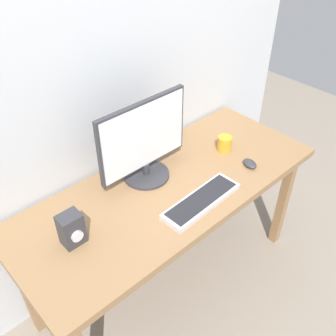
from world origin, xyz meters
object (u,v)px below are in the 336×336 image
Objects in this scene: desk at (169,197)px; audio_controller at (72,229)px; monitor at (144,142)px; mouse at (250,164)px; keyboard_primary at (201,201)px; coffee_mug at (224,144)px.

desk is 0.57m from audio_controller.
monitor is 5.83× the size of mouse.
keyboard_primary and mouse have the same top height.
monitor is 0.59m from mouse.
desk is at bearing 173.35° from mouse.
desk is 0.47m from mouse.
audio_controller is (-0.57, 0.21, 0.06)m from keyboard_primary.
coffee_mug is (0.44, 0.02, 0.12)m from desk.
mouse is at bearing 3.21° from keyboard_primary.
keyboard_primary is (0.06, -0.34, -0.19)m from monitor.
mouse is 1.03× the size of coffee_mug.
keyboard_primary is 2.82× the size of audio_controller.
desk is at bearing -1.27° from audio_controller.
monitor is 0.40m from keyboard_primary.
monitor is at bearing 160.41° from mouse.
desk is 0.22m from keyboard_primary.
keyboard_primary is 5.09× the size of coffee_mug.
desk is 3.19× the size of monitor.
keyboard_primary is 0.40m from mouse.
audio_controller reaches higher than keyboard_primary.
monitor reaches higher than mouse.
keyboard_primary is (0.03, -0.19, 0.09)m from desk.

